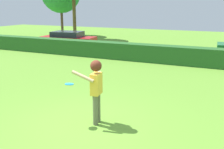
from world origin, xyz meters
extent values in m
plane|color=#60942E|center=(0.00, 0.00, 0.00)|extent=(60.00, 60.00, 0.00)
cylinder|color=#6B6D4F|center=(0.27, 0.24, 0.42)|extent=(0.14, 0.14, 0.84)
cylinder|color=#6B6D4F|center=(0.25, 0.44, 0.42)|extent=(0.14, 0.14, 0.84)
cube|color=yellow|center=(0.26, 0.34, 1.13)|extent=(0.27, 0.40, 0.58)
cylinder|color=tan|center=(0.01, 0.07, 1.37)|extent=(0.62, 0.17, 0.30)
cylinder|color=tan|center=(0.23, 0.57, 1.11)|extent=(0.09, 0.09, 0.62)
sphere|color=tan|center=(0.26, 0.34, 1.59)|extent=(0.22, 0.22, 0.22)
sphere|color=#552517|center=(0.26, 0.34, 1.62)|extent=(0.30, 0.30, 0.30)
cylinder|color=#268CE5|center=(-0.39, 0.03, 1.13)|extent=(0.23, 0.23, 0.05)
cube|color=#275B24|center=(0.00, 8.97, 0.49)|extent=(27.21, 0.90, 0.99)
cube|color=#B21E1E|center=(-8.09, 11.34, 0.57)|extent=(4.39, 2.25, 0.55)
cube|color=#2D333D|center=(-8.09, 11.34, 1.05)|extent=(2.39, 1.85, 0.40)
cylinder|color=black|center=(-6.75, 12.38, 0.30)|extent=(0.61, 0.18, 0.60)
cylinder|color=black|center=(-6.52, 10.70, 0.30)|extent=(0.61, 0.18, 0.60)
cylinder|color=black|center=(-9.67, 11.98, 0.30)|extent=(0.61, 0.18, 0.60)
cylinder|color=black|center=(-9.44, 10.30, 0.30)|extent=(0.61, 0.18, 0.60)
cylinder|color=brown|center=(-10.73, 16.49, 2.33)|extent=(0.32, 0.32, 4.67)
cylinder|color=brown|center=(-13.48, 18.31, 1.60)|extent=(0.26, 0.26, 3.20)
camera|label=1|loc=(3.46, -5.58, 3.14)|focal=42.30mm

